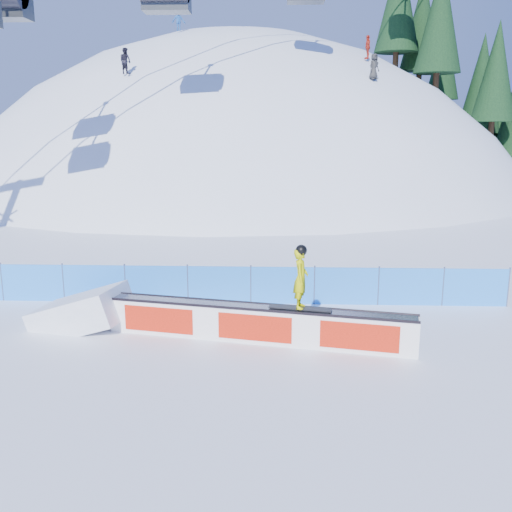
{
  "coord_description": "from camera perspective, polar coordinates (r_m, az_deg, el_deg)",
  "views": [
    {
      "loc": [
        3.85,
        -12.8,
        5.47
      ],
      "look_at": [
        3.2,
        3.65,
        1.74
      ],
      "focal_mm": 40.0,
      "sensor_mm": 36.0,
      "label": 1
    }
  ],
  "objects": [
    {
      "name": "safety_fence",
      "position": [
        18.38,
        -9.92,
        -2.78
      ],
      "size": [
        22.05,
        0.05,
        1.3
      ],
      "color": "#2785F7",
      "rests_on": "ground"
    },
    {
      "name": "distant_skiers",
      "position": [
        43.6,
        -1.27,
        20.43
      ],
      "size": [
        17.32,
        10.49,
        6.03
      ],
      "color": "black",
      "rests_on": "ground"
    },
    {
      "name": "ground",
      "position": [
        14.44,
        -13.57,
        -9.86
      ],
      "size": [
        160.0,
        160.0,
        0.0
      ],
      "primitive_type": "plane",
      "color": "white",
      "rests_on": "ground"
    },
    {
      "name": "treeline",
      "position": [
        58.19,
        23.72,
        15.07
      ],
      "size": [
        21.26,
        12.42,
        19.41
      ],
      "color": "#342114",
      "rests_on": "ground"
    },
    {
      "name": "snowboarder",
      "position": [
        14.31,
        4.5,
        -2.17
      ],
      "size": [
        1.61,
        0.61,
        1.66
      ],
      "rotation": [
        0.0,
        0.0,
        1.42
      ],
      "color": "black",
      "rests_on": "rail_box"
    },
    {
      "name": "rail_box",
      "position": [
        14.91,
        0.1,
        -6.78
      ],
      "size": [
        8.08,
        2.19,
        0.98
      ],
      "rotation": [
        0.0,
        0.0,
        -0.2
      ],
      "color": "white",
      "rests_on": "ground"
    },
    {
      "name": "snow_ramp",
      "position": [
        16.94,
        -16.96,
        -6.65
      ],
      "size": [
        2.94,
        2.16,
        1.66
      ],
      "primitive_type": null,
      "rotation": [
        0.0,
        -0.31,
        -0.2
      ],
      "color": "white",
      "rests_on": "ground"
    },
    {
      "name": "snow_hill",
      "position": [
        59.74,
        -1.64,
        -10.38
      ],
      "size": [
        64.0,
        64.0,
        64.0
      ],
      "color": "white",
      "rests_on": "ground"
    }
  ]
}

